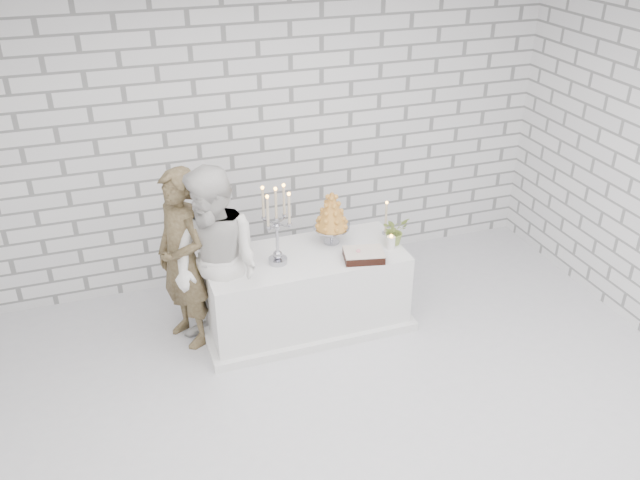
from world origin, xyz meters
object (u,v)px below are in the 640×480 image
at_px(candelabra, 277,226).
at_px(bride, 217,266).
at_px(groom, 183,259).
at_px(croquembouche, 332,217).
at_px(cake_table, 305,290).

bearing_deg(candelabra, bride, -171.32).
xyz_separation_m(groom, croquembouche, (1.37, 0.01, 0.18)).
bearing_deg(candelabra, croquembouche, 18.85).
height_order(cake_table, bride, bride).
distance_m(cake_table, bride, 0.97).
xyz_separation_m(cake_table, bride, (-0.82, -0.14, 0.49)).
bearing_deg(groom, bride, 16.97).
height_order(bride, candelabra, bride).
xyz_separation_m(bride, candelabra, (0.55, 0.08, 0.24)).
relative_size(cake_table, croquembouche, 3.45).
distance_m(groom, bride, 0.37).
relative_size(bride, croquembouche, 3.33).
bearing_deg(bride, cake_table, 62.46).
height_order(bride, croquembouche, bride).
bearing_deg(cake_table, croquembouche, 24.34).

